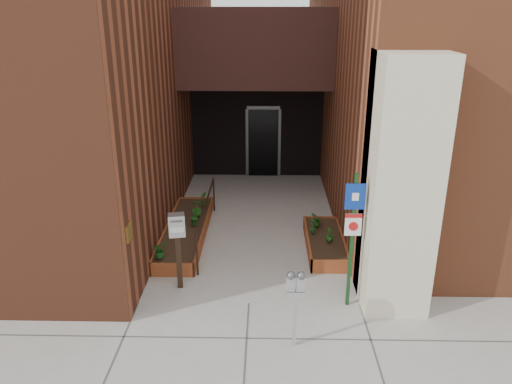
{
  "coord_description": "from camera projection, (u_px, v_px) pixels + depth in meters",
  "views": [
    {
      "loc": [
        0.3,
        -7.7,
        5.06
      ],
      "look_at": [
        0.09,
        1.8,
        1.48
      ],
      "focal_mm": 35.0,
      "sensor_mm": 36.0,
      "label": 1
    }
  ],
  "objects": [
    {
      "name": "shrub_right_c",
      "position": [
        317.0,
        220.0,
        11.37
      ],
      "size": [
        0.32,
        0.32,
        0.31
      ],
      "primitive_type": "imported",
      "rotation": [
        0.0,
        0.0,
        4.53
      ],
      "color": "#1E5317",
      "rests_on": "planter_right"
    },
    {
      "name": "sign_post",
      "position": [
        353.0,
        227.0,
        8.42
      ],
      "size": [
        0.34,
        0.08,
        2.49
      ],
      "color": "#163D1A",
      "rests_on": "ground"
    },
    {
      "name": "shrub_left_a",
      "position": [
        160.0,
        250.0,
        9.96
      ],
      "size": [
        0.42,
        0.42,
        0.33
      ],
      "primitive_type": "imported",
      "rotation": [
        0.0,
        0.0,
        0.88
      ],
      "color": "#1A5C1A",
      "rests_on": "planter_left"
    },
    {
      "name": "planter_right",
      "position": [
        325.0,
        243.0,
        10.97
      ],
      "size": [
        0.8,
        2.2,
        0.3
      ],
      "color": "brown",
      "rests_on": "ground"
    },
    {
      "name": "handrail",
      "position": [
        206.0,
        209.0,
        11.23
      ],
      "size": [
        0.04,
        3.34,
        0.9
      ],
      "color": "black",
      "rests_on": "ground"
    },
    {
      "name": "payment_dropbox",
      "position": [
        177.0,
        235.0,
        9.15
      ],
      "size": [
        0.33,
        0.28,
        1.5
      ],
      "color": "black",
      "rests_on": "ground"
    },
    {
      "name": "architecture",
      "position": [
        250.0,
        7.0,
        13.69
      ],
      "size": [
        20.0,
        14.6,
        10.0
      ],
      "color": "brown",
      "rests_on": "ground"
    },
    {
      "name": "shrub_right_a",
      "position": [
        330.0,
        235.0,
        10.65
      ],
      "size": [
        0.21,
        0.21,
        0.29
      ],
      "primitive_type": "imported",
      "rotation": [
        0.0,
        0.0,
        1.26
      ],
      "color": "#1F5719",
      "rests_on": "planter_right"
    },
    {
      "name": "shrub_left_d",
      "position": [
        204.0,
        199.0,
        12.45
      ],
      "size": [
        0.27,
        0.27,
        0.39
      ],
      "primitive_type": "imported",
      "rotation": [
        0.0,
        0.0,
        5.08
      ],
      "color": "#235217",
      "rests_on": "planter_left"
    },
    {
      "name": "shrub_left_c",
      "position": [
        197.0,
        208.0,
        11.88
      ],
      "size": [
        0.32,
        0.32,
        0.41
      ],
      "primitive_type": "imported",
      "rotation": [
        0.0,
        0.0,
        3.74
      ],
      "color": "#225A19",
      "rests_on": "planter_left"
    },
    {
      "name": "ground",
      "position": [
        249.0,
        304.0,
        8.99
      ],
      "size": [
        80.0,
        80.0,
        0.0
      ],
      "primitive_type": "plane",
      "color": "#9E9991",
      "rests_on": "ground"
    },
    {
      "name": "shrub_left_b",
      "position": [
        194.0,
        216.0,
        11.45
      ],
      "size": [
        0.25,
        0.25,
        0.39
      ],
      "primitive_type": "imported",
      "rotation": [
        0.0,
        0.0,
        1.74
      ],
      "color": "#1B5017",
      "rests_on": "planter_left"
    },
    {
      "name": "planter_left",
      "position": [
        186.0,
        232.0,
        11.5
      ],
      "size": [
        0.9,
        3.6,
        0.3
      ],
      "color": "brown",
      "rests_on": "ground"
    },
    {
      "name": "parking_meter",
      "position": [
        296.0,
        289.0,
        7.55
      ],
      "size": [
        0.29,
        0.14,
        1.32
      ],
      "color": "#A8A8AA",
      "rests_on": "ground"
    },
    {
      "name": "shrub_right_b",
      "position": [
        313.0,
        225.0,
        11.02
      ],
      "size": [
        0.27,
        0.27,
        0.36
      ],
      "primitive_type": "imported",
      "rotation": [
        0.0,
        0.0,
        2.36
      ],
      "color": "#1C6323",
      "rests_on": "planter_right"
    }
  ]
}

